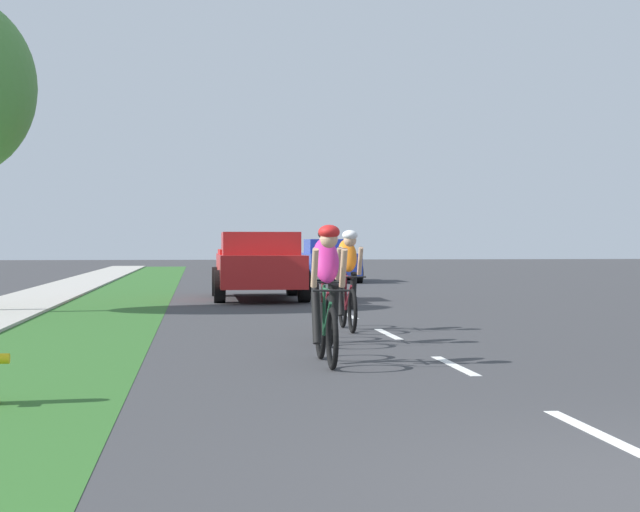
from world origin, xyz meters
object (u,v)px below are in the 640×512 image
at_px(cyclist_trailing, 325,284).
at_px(cyclist_distant, 348,279).
at_px(sedan_blue, 329,260).
at_px(cyclist_lead, 326,293).
at_px(pickup_red, 258,266).

relative_size(cyclist_trailing, cyclist_distant, 1.00).
xyz_separation_m(cyclist_trailing, sedan_blue, (2.96, 22.26, -0.04)).
xyz_separation_m(cyclist_lead, cyclist_trailing, (0.28, 2.36, 0.00)).
relative_size(cyclist_lead, cyclist_distant, 1.00).
distance_m(cyclist_trailing, sedan_blue, 22.45).
bearing_deg(cyclist_lead, cyclist_distant, 78.40).
distance_m(cyclist_lead, cyclist_trailing, 2.38).
distance_m(cyclist_trailing, pickup_red, 11.10).
bearing_deg(cyclist_distant, cyclist_lead, -101.60).
bearing_deg(cyclist_distant, cyclist_trailing, -107.06).
height_order(cyclist_trailing, pickup_red, pickup_red).
bearing_deg(sedan_blue, cyclist_trailing, -97.58).
distance_m(cyclist_trailing, cyclist_distant, 2.13).
xyz_separation_m(cyclist_trailing, cyclist_distant, (0.62, 2.03, 0.00)).
relative_size(cyclist_trailing, sedan_blue, 0.40).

